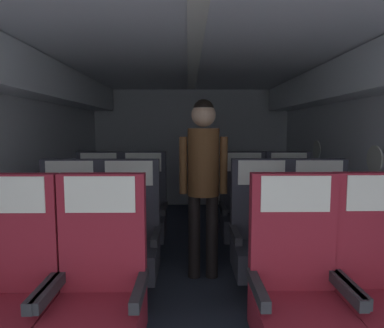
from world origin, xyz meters
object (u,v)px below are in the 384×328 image
(seat_b_left_aisle, at_px, (128,241))
(seat_c_right_window, at_px, (244,213))
(seat_b_right_window, at_px, (262,240))
(seat_a_right_aisle, at_px, (384,293))
(seat_c_right_aisle, at_px, (290,213))
(seat_b_left_window, at_px, (68,241))
(flight_attendant, at_px, (203,169))
(seat_a_left_window, at_px, (7,297))
(seat_a_right_window, at_px, (297,295))
(seat_b_right_aisle, at_px, (321,240))
(seat_c_left_window, at_px, (98,213))
(seat_a_left_aisle, at_px, (99,296))
(seat_c_left_aisle, at_px, (143,213))

(seat_b_left_aisle, bearing_deg, seat_c_right_window, 40.44)
(seat_b_right_window, bearing_deg, seat_a_right_aisle, -62.26)
(seat_c_right_aisle, bearing_deg, seat_b_left_window, -156.16)
(seat_c_right_aisle, relative_size, flight_attendant, 0.69)
(seat_a_right_aisle, relative_size, seat_c_right_aisle, 1.00)
(seat_a_left_window, distance_m, seat_a_right_window, 1.56)
(seat_a_right_aisle, bearing_deg, seat_b_right_aisle, 90.18)
(flight_attendant, bearing_deg, seat_c_left_window, -12.11)
(seat_a_right_aisle, height_order, seat_b_left_window, same)
(seat_c_right_aisle, bearing_deg, seat_b_left_aisle, -149.88)
(seat_b_left_window, relative_size, seat_b_left_aisle, 1.00)
(seat_a_left_aisle, bearing_deg, seat_c_right_window, 59.22)
(seat_b_left_window, bearing_deg, seat_c_left_aisle, 62.20)
(seat_a_left_window, xyz_separation_m, seat_c_left_aisle, (0.49, 1.80, 0.00))
(seat_a_left_window, height_order, seat_c_right_aisle, same)
(seat_a_right_window, xyz_separation_m, seat_b_left_aisle, (-1.07, 0.88, 0.00))
(seat_a_left_aisle, height_order, seat_b_right_aisle, same)
(seat_a_right_window, distance_m, seat_c_right_aisle, 1.85)
(seat_b_right_aisle, xyz_separation_m, flight_attendant, (-0.93, 0.36, 0.53))
(seat_c_left_aisle, bearing_deg, seat_b_left_window, -117.80)
(seat_a_left_window, relative_size, seat_a_right_aisle, 1.00)
(seat_a_right_aisle, distance_m, seat_c_left_aisle, 2.35)
(seat_c_right_window, bearing_deg, seat_b_right_aisle, -61.96)
(seat_a_left_window, xyz_separation_m, seat_c_right_window, (1.56, 1.80, 0.00))
(flight_attendant, bearing_deg, seat_c_right_aisle, -137.62)
(seat_b_right_aisle, bearing_deg, flight_attendant, 158.85)
(seat_a_right_aisle, relative_size, flight_attendant, 0.69)
(seat_b_left_aisle, bearing_deg, seat_a_left_window, -118.79)
(seat_c_right_window, bearing_deg, seat_a_right_window, -90.11)
(seat_a_left_aisle, relative_size, flight_attendant, 0.69)
(seat_b_left_window, height_order, flight_attendant, flight_attendant)
(seat_a_right_aisle, bearing_deg, seat_b_right_window, 117.74)
(flight_attendant, bearing_deg, seat_a_left_aisle, 77.56)
(seat_b_left_window, relative_size, flight_attendant, 0.69)
(seat_b_right_window, bearing_deg, flight_attendant, 142.77)
(seat_a_right_aisle, bearing_deg, seat_a_left_aisle, -179.22)
(seat_a_right_window, xyz_separation_m, seat_c_right_window, (0.00, 1.80, 0.00))
(seat_a_left_aisle, bearing_deg, seat_c_left_aisle, 89.97)
(seat_b_left_window, bearing_deg, seat_c_right_aisle, 23.84)
(seat_b_right_window, height_order, seat_c_right_window, same)
(seat_c_left_window, bearing_deg, seat_a_left_aisle, -75.13)
(seat_b_left_aisle, xyz_separation_m, seat_b_right_window, (1.07, 0.03, 0.00))
(seat_c_left_window, height_order, flight_attendant, flight_attendant)
(seat_b_left_aisle, distance_m, flight_attendant, 0.89)
(seat_c_right_window, bearing_deg, seat_b_left_aisle, -139.56)
(seat_b_left_window, relative_size, seat_c_left_window, 1.00)
(seat_c_right_window, bearing_deg, seat_a_left_window, -130.84)
(seat_c_left_aisle, bearing_deg, seat_a_left_aisle, -90.03)
(seat_a_left_aisle, bearing_deg, flight_attendant, 64.14)
(seat_b_right_aisle, height_order, seat_c_left_window, same)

